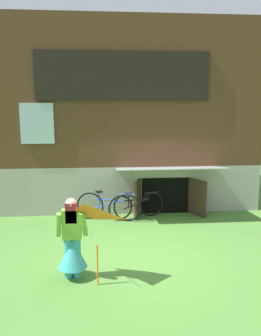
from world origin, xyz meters
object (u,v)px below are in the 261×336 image
object	(u,v)px
person	(72,245)
bicycle_black	(136,205)
bicycle_blue	(108,206)
kite	(85,226)

from	to	relation	value
person	bicycle_black	distance (m)	3.65
bicycle_black	bicycle_blue	size ratio (longest dim) A/B	0.91
person	bicycle_blue	world-z (taller)	person
kite	bicycle_blue	distance (m)	3.83
person	bicycle_black	bearing A→B (deg)	42.71
bicycle_black	kite	bearing A→B (deg)	-124.09
kite	bicycle_black	size ratio (longest dim) A/B	0.89
person	bicycle_black	world-z (taller)	person
bicycle_blue	kite	bearing A→B (deg)	-82.12
kite	bicycle_blue	world-z (taller)	kite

